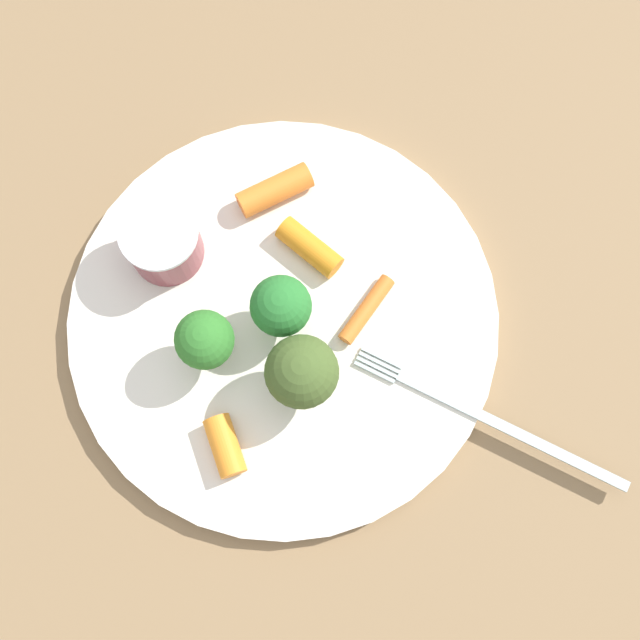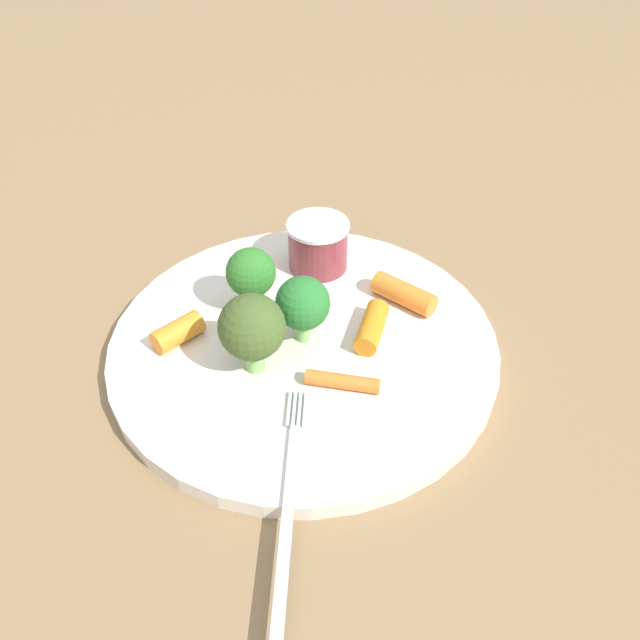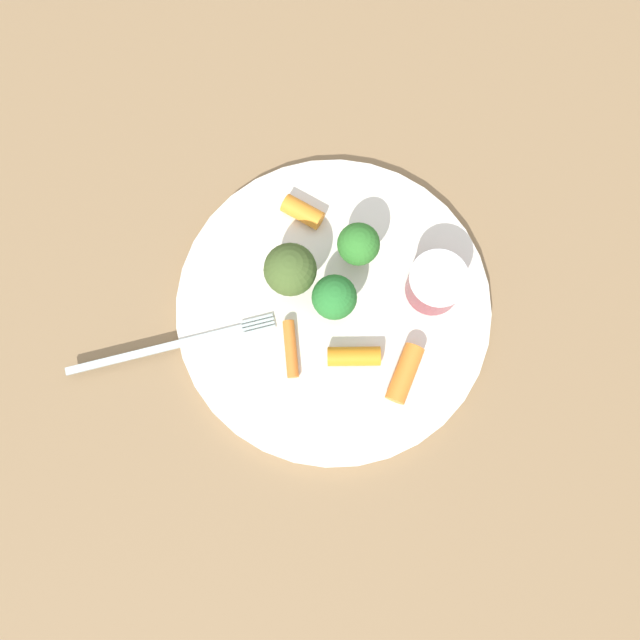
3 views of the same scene
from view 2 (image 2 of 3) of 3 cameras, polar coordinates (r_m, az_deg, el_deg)
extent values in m
plane|color=olive|center=(0.47, -1.43, -2.71)|extent=(2.40, 2.40, 0.00)
cylinder|color=silver|center=(0.47, -1.44, -2.18)|extent=(0.28, 0.28, 0.01)
cylinder|color=maroon|center=(0.52, -0.17, 6.43)|extent=(0.05, 0.05, 0.04)
cylinder|color=silver|center=(0.51, -0.18, 8.28)|extent=(0.05, 0.05, 0.00)
cylinder|color=#98A863|center=(0.48, -5.88, 1.90)|extent=(0.01, 0.01, 0.02)
sphere|color=#2F7429|center=(0.47, -6.08, 4.17)|extent=(0.04, 0.04, 0.04)
cylinder|color=#83C468|center=(0.46, -1.50, -0.86)|extent=(0.01, 0.01, 0.02)
sphere|color=#27702C|center=(0.44, -1.55, 1.41)|extent=(0.04, 0.04, 0.04)
cylinder|color=#85BC65|center=(0.44, -5.75, -3.22)|extent=(0.01, 0.01, 0.02)
sphere|color=#415726|center=(0.42, -5.99, -0.62)|extent=(0.04, 0.04, 0.04)
cylinder|color=orange|center=(0.46, 4.55, -0.62)|extent=(0.05, 0.03, 0.02)
cylinder|color=orange|center=(0.49, 7.35, 2.30)|extent=(0.02, 0.05, 0.02)
cylinder|color=orange|center=(0.47, -12.36, -1.04)|extent=(0.04, 0.03, 0.02)
cylinder|color=orange|center=(0.43, 1.98, -5.40)|extent=(0.03, 0.05, 0.01)
cube|color=#ADBEBD|center=(0.36, -3.06, -18.81)|extent=(0.14, 0.08, 0.00)
cube|color=#ADBEBD|center=(0.42, -2.73, -7.80)|extent=(0.03, 0.02, 0.00)
cube|color=#ADBEBD|center=(0.42, -2.26, -7.82)|extent=(0.03, 0.02, 0.00)
cube|color=#ADBEBD|center=(0.42, -1.79, -7.84)|extent=(0.03, 0.02, 0.00)
cube|color=#ADBEBD|center=(0.42, -1.32, -7.85)|extent=(0.03, 0.02, 0.00)
camera|label=1|loc=(0.37, -69.94, 68.90)|focal=49.34mm
camera|label=3|loc=(0.40, 67.72, 72.64)|focal=37.95mm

